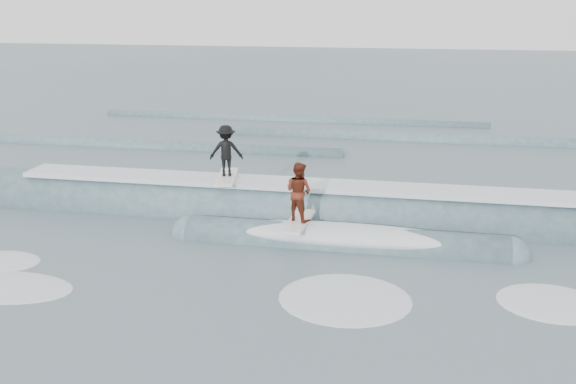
# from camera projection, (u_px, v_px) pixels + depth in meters

# --- Properties ---
(ground) EXTENTS (160.00, 160.00, 0.00)m
(ground) POSITION_uv_depth(u_px,v_px,m) (251.00, 292.00, 15.15)
(ground) COLOR #384951
(ground) RESTS_ON ground
(breaking_wave) EXTENTS (23.93, 3.84, 2.13)m
(breaking_wave) POSITION_uv_depth(u_px,v_px,m) (301.00, 219.00, 20.04)
(breaking_wave) COLOR #395560
(breaking_wave) RESTS_ON ground
(surfer_black) EXTENTS (1.17, 2.06, 1.73)m
(surfer_black) POSITION_uv_depth(u_px,v_px,m) (226.00, 153.00, 20.27)
(surfer_black) COLOR silver
(surfer_black) RESTS_ON ground
(surfer_red) EXTENTS (1.01, 2.03, 1.77)m
(surfer_red) POSITION_uv_depth(u_px,v_px,m) (299.00, 195.00, 17.87)
(surfer_red) COLOR silver
(surfer_red) RESTS_ON ground
(whitewater) EXTENTS (16.09, 7.58, 0.10)m
(whitewater) POSITION_uv_depth(u_px,v_px,m) (257.00, 318.00, 13.91)
(whitewater) COLOR silver
(whitewater) RESTS_ON ground
(far_swells) EXTENTS (37.66, 8.65, 0.80)m
(far_swells) POSITION_uv_depth(u_px,v_px,m) (300.00, 137.00, 32.09)
(far_swells) COLOR #395560
(far_swells) RESTS_ON ground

